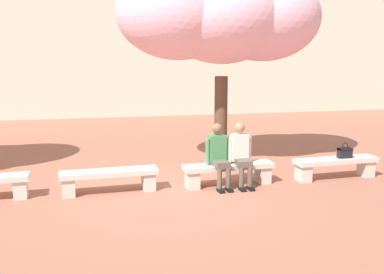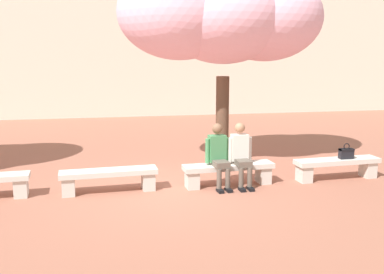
% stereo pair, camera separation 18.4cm
% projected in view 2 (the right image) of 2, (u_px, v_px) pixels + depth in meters
% --- Properties ---
extents(ground_plane, '(100.00, 100.00, 0.00)m').
position_uv_depth(ground_plane, '(170.00, 189.00, 9.01)').
color(ground_plane, '#9E604C').
extents(building_facade, '(28.00, 4.00, 7.69)m').
position_uv_depth(building_facade, '(131.00, 26.00, 20.30)').
color(building_facade, beige).
rests_on(building_facade, ground).
extents(stone_bench_near_west, '(1.90, 0.52, 0.45)m').
position_uv_depth(stone_bench_near_west, '(109.00, 177.00, 8.73)').
color(stone_bench_near_west, beige).
rests_on(stone_bench_near_west, ground).
extents(stone_bench_center, '(1.90, 0.52, 0.45)m').
position_uv_depth(stone_bench_center, '(229.00, 171.00, 9.18)').
color(stone_bench_center, beige).
rests_on(stone_bench_center, ground).
extents(stone_bench_near_east, '(1.90, 0.52, 0.45)m').
position_uv_depth(stone_bench_near_east, '(337.00, 165.00, 9.62)').
color(stone_bench_near_east, beige).
rests_on(stone_bench_near_east, ground).
extents(person_seated_left, '(0.51, 0.71, 1.29)m').
position_uv_depth(person_seated_left, '(219.00, 153.00, 9.01)').
color(person_seated_left, black).
rests_on(person_seated_left, ground).
extents(person_seated_right, '(0.51, 0.69, 1.29)m').
position_uv_depth(person_seated_right, '(241.00, 152.00, 9.10)').
color(person_seated_right, black).
rests_on(person_seated_right, ground).
extents(handbag, '(0.30, 0.15, 0.34)m').
position_uv_depth(handbag, '(346.00, 153.00, 9.59)').
color(handbag, black).
rests_on(handbag, stone_bench_near_east).
extents(cherry_tree_main, '(4.81, 2.90, 4.63)m').
position_uv_depth(cherry_tree_main, '(222.00, 16.00, 10.31)').
color(cherry_tree_main, '#513828').
rests_on(cherry_tree_main, ground).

